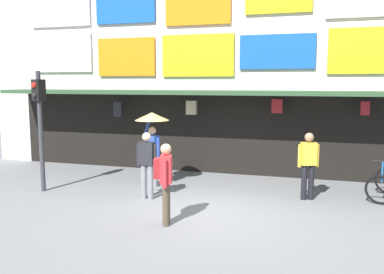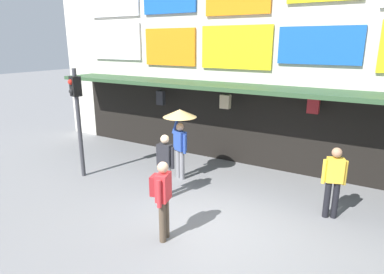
% 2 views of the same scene
% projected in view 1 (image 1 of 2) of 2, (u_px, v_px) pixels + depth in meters
% --- Properties ---
extents(ground_plane, '(80.00, 80.00, 0.00)m').
position_uv_depth(ground_plane, '(202.00, 212.00, 9.17)').
color(ground_plane, slate).
extents(shopfront, '(18.00, 2.60, 8.00)m').
position_uv_depth(shopfront, '(240.00, 49.00, 12.98)').
color(shopfront, beige).
rests_on(shopfront, ground).
extents(traffic_light_near, '(0.33, 0.35, 3.20)m').
position_uv_depth(traffic_light_near, '(39.00, 112.00, 10.64)').
color(traffic_light_near, '#38383D').
rests_on(traffic_light_near, ground).
extents(pedestrian_in_red, '(0.50, 0.33, 1.68)m').
position_uv_depth(pedestrian_in_red, '(308.00, 162.00, 10.00)').
color(pedestrian_in_red, black).
rests_on(pedestrian_in_red, ground).
extents(pedestrian_with_umbrella, '(0.96, 0.96, 2.08)m').
position_uv_depth(pedestrian_with_umbrella, '(152.00, 128.00, 11.25)').
color(pedestrian_with_umbrella, gray).
rests_on(pedestrian_with_umbrella, ground).
extents(pedestrian_in_white, '(0.41, 0.52, 1.68)m').
position_uv_depth(pedestrian_in_white, '(165.00, 178.00, 8.22)').
color(pedestrian_in_white, brown).
rests_on(pedestrian_in_white, ground).
extents(pedestrian_in_blue, '(0.53, 0.23, 1.68)m').
position_uv_depth(pedestrian_in_blue, '(147.00, 162.00, 10.07)').
color(pedestrian_in_blue, gray).
rests_on(pedestrian_in_blue, ground).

